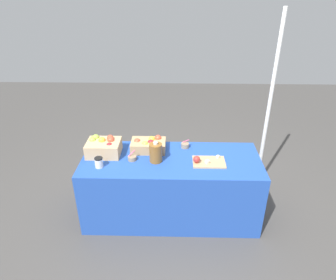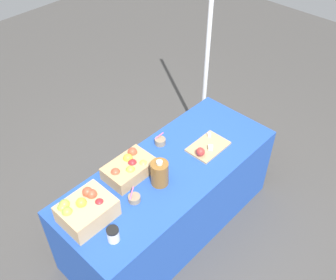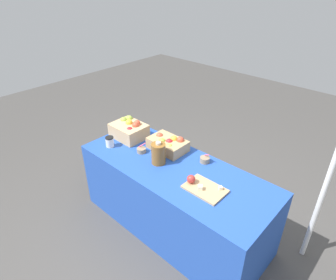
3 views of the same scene
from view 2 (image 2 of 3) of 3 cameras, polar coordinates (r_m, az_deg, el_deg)
The scene contains 10 objects.
ground_plane at distance 3.61m, azimuth 0.19°, elevation -12.30°, with size 10.00×10.00×0.00m, color #474442.
table at distance 3.32m, azimuth 0.20°, elevation -8.57°, with size 1.90×0.76×0.74m, color #234CAD.
apple_crate_left at distance 2.73m, azimuth -11.94°, elevation -9.98°, with size 0.36×0.28×0.20m.
apple_crate_middle at distance 2.97m, azimuth -5.67°, elevation -4.11°, with size 0.38×0.25×0.15m.
cutting_board_front at distance 3.20m, azimuth 5.69°, elevation -1.11°, with size 0.34×0.23×0.09m.
sample_bowl_near at distance 2.82m, azimuth -4.98°, elevation -8.53°, with size 0.09×0.09×0.11m.
sample_bowl_mid at distance 3.23m, azimuth -1.16°, elevation -0.19°, with size 0.09×0.09×0.10m.
cider_jug at distance 2.87m, azimuth -1.23°, elevation -4.89°, with size 0.13×0.13×0.22m.
coffee_cup at distance 2.61m, azimuth -8.06°, elevation -13.60°, with size 0.08×0.08×0.11m.
tent_pole at distance 3.80m, azimuth 5.82°, elevation 12.83°, with size 0.04×0.04×2.19m, color white.
Camera 2 is at (-1.55, -1.44, 2.93)m, focal length 41.51 mm.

